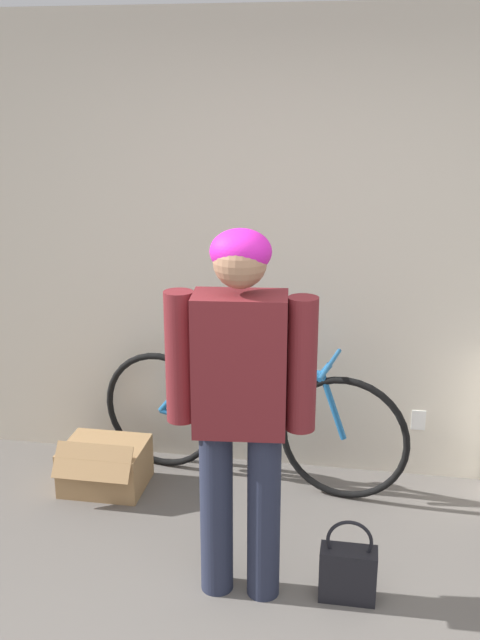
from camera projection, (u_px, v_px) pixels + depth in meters
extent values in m
cube|color=beige|center=(329.00, 254.00, 4.15)|extent=(8.00, 0.06, 2.60)
cube|color=white|center=(418.00, 420.00, 4.32)|extent=(0.08, 0.01, 0.12)
cylinder|color=#23283D|center=(216.00, 510.00, 3.31)|extent=(0.15, 0.15, 0.80)
cylinder|color=#23283D|center=(264.00, 515.00, 3.28)|extent=(0.15, 0.15, 0.80)
cube|color=maroon|center=(240.00, 364.00, 3.08)|extent=(0.41, 0.26, 0.60)
cylinder|color=maroon|center=(180.00, 357.00, 3.12)|extent=(0.12, 0.12, 0.57)
cylinder|color=maroon|center=(302.00, 365.00, 3.04)|extent=(0.12, 0.12, 0.57)
sphere|color=#A37556|center=(240.00, 262.00, 2.95)|extent=(0.22, 0.22, 0.22)
ellipsoid|color=#D11EAD|center=(241.00, 251.00, 2.96)|extent=(0.25, 0.23, 0.18)
torus|color=black|center=(161.00, 410.00, 4.43)|extent=(0.72, 0.16, 0.72)
torus|color=black|center=(344.00, 439.00, 4.07)|extent=(0.72, 0.16, 0.72)
cylinder|color=#1E609E|center=(193.00, 419.00, 4.37)|extent=(0.42, 0.11, 0.09)
cylinder|color=#1E609E|center=(184.00, 384.00, 4.32)|extent=(0.33, 0.09, 0.40)
cylinder|color=#1E609E|center=(218.00, 393.00, 4.26)|extent=(0.15, 0.06, 0.44)
cylinder|color=#1E609E|center=(273.00, 403.00, 4.16)|extent=(0.57, 0.14, 0.45)
cylinder|color=#1E609E|center=(264.00, 365.00, 4.11)|extent=(0.66, 0.15, 0.05)
cylinder|color=#1E609E|center=(333.00, 407.00, 4.04)|extent=(0.17, 0.06, 0.37)
cylinder|color=#1E609E|center=(326.00, 369.00, 3.99)|extent=(0.07, 0.05, 0.08)
cylinder|color=#1E609E|center=(330.00, 365.00, 3.98)|extent=(0.10, 0.46, 0.02)
ellipsoid|color=black|center=(208.00, 353.00, 4.21)|extent=(0.23, 0.12, 0.05)
cube|color=black|center=(348.00, 574.00, 3.32)|extent=(0.25, 0.12, 0.25)
torus|color=black|center=(350.00, 541.00, 3.27)|extent=(0.20, 0.02, 0.20)
cube|color=#A87F51|center=(105.00, 465.00, 4.26)|extent=(0.46, 0.37, 0.26)
cube|color=#A87F51|center=(92.00, 462.00, 4.04)|extent=(0.43, 0.13, 0.16)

